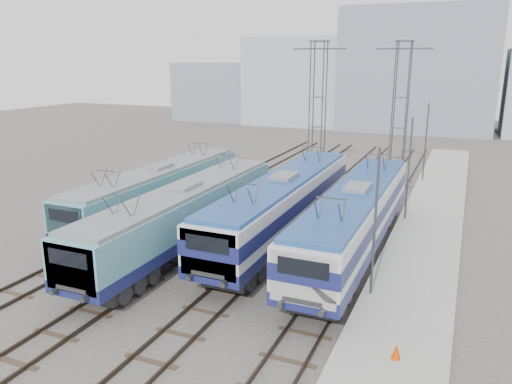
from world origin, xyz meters
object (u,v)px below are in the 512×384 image
object	(u,v)px
locomotive_far_right	(355,215)
mast_front	(375,226)
mast_mid	(409,172)
locomotive_center_right	(283,202)
mast_rear	(426,144)
locomotive_far_left	(158,189)
locomotive_center_left	(183,213)
safety_cone	(396,351)
catenary_tower_east	(400,108)
catenary_tower_west	(318,107)

from	to	relation	value
locomotive_far_right	mast_front	world-z (taller)	mast_front
mast_front	mast_mid	world-z (taller)	same
locomotive_center_right	locomotive_far_right	bearing A→B (deg)	-10.32
locomotive_center_right	mast_rear	distance (m)	19.50
locomotive_far_left	locomotive_center_right	world-z (taller)	locomotive_center_right
locomotive_center_left	safety_cone	world-z (taller)	locomotive_center_left
locomotive_far_right	catenary_tower_east	world-z (taller)	catenary_tower_east
locomotive_center_right	mast_rear	bearing A→B (deg)	70.97
mast_front	mast_mid	distance (m)	12.00
locomotive_far_left	catenary_tower_east	xyz separation A→B (m)	(13.25, 16.00, 4.46)
locomotive_center_right	catenary_tower_west	world-z (taller)	catenary_tower_west
locomotive_center_left	catenary_tower_east	bearing A→B (deg)	66.57
catenary_tower_east	mast_mid	world-z (taller)	catenary_tower_east
catenary_tower_east	mast_rear	bearing A→B (deg)	43.60
locomotive_center_left	mast_front	bearing A→B (deg)	-9.47
locomotive_far_right	safety_cone	world-z (taller)	locomotive_far_right
locomotive_far_left	safety_cone	distance (m)	20.31
locomotive_far_left	mast_rear	size ratio (longest dim) A/B	2.49
mast_mid	safety_cone	size ratio (longest dim) A/B	12.13
catenary_tower_west	mast_rear	world-z (taller)	catenary_tower_west
catenary_tower_west	mast_mid	xyz separation A→B (m)	(8.60, -8.00, -3.14)
locomotive_far_left	locomotive_far_right	xyz separation A→B (m)	(13.50, -1.22, 0.20)
locomotive_far_left	locomotive_center_right	bearing A→B (deg)	-2.57
locomotive_center_right	catenary_tower_east	xyz separation A→B (m)	(4.25, 16.41, 4.24)
locomotive_center_right	mast_front	distance (m)	8.53
locomotive_far_right	mast_rear	distance (m)	19.35
catenary_tower_west	mast_rear	xyz separation A→B (m)	(8.60, 4.00, -3.14)
catenary_tower_west	mast_front	bearing A→B (deg)	-66.73
locomotive_center_right	locomotive_far_right	distance (m)	4.57
locomotive_center_left	locomotive_far_right	size ratio (longest dim) A/B	0.96
mast_front	locomotive_center_right	bearing A→B (deg)	138.62
locomotive_far_right	catenary_tower_west	xyz separation A→B (m)	(-6.75, 15.23, 4.26)
locomotive_far_right	mast_rear	xyz separation A→B (m)	(1.85, 19.23, 1.12)
locomotive_far_left	mast_mid	xyz separation A→B (m)	(15.35, 6.00, 1.32)
catenary_tower_west	mast_front	world-z (taller)	catenary_tower_west
locomotive_far_left	locomotive_center_left	size ratio (longest dim) A/B	0.97
locomotive_center_left	mast_front	size ratio (longest dim) A/B	2.57
locomotive_center_right	mast_front	bearing A→B (deg)	-41.38
safety_cone	catenary_tower_east	bearing A→B (deg)	98.27
catenary_tower_west	safety_cone	size ratio (longest dim) A/B	20.79
locomotive_center_left	mast_rear	xyz separation A→B (m)	(10.85, 22.19, 1.26)
locomotive_center_right	catenary_tower_east	size ratio (longest dim) A/B	1.57
mast_front	safety_cone	bearing A→B (deg)	-69.44
mast_front	safety_cone	world-z (taller)	mast_front
locomotive_far_left	mast_rear	distance (m)	23.69
locomotive_center_right	locomotive_far_left	bearing A→B (deg)	177.43
locomotive_far_left	locomotive_center_left	world-z (taller)	locomotive_center_left
mast_mid	safety_cone	world-z (taller)	mast_mid
locomotive_far_right	mast_mid	xyz separation A→B (m)	(1.85, 7.23, 1.12)
locomotive_center_left	locomotive_center_right	bearing A→B (deg)	40.06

